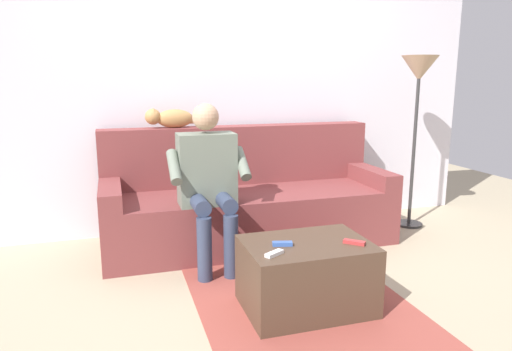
# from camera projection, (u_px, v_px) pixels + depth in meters

# --- Properties ---
(ground_plane) EXTENTS (8.00, 8.00, 0.00)m
(ground_plane) POSITION_uv_depth(u_px,v_px,m) (278.00, 276.00, 3.22)
(ground_plane) COLOR tan
(back_wall) EXTENTS (4.61, 0.06, 2.45)m
(back_wall) POSITION_uv_depth(u_px,v_px,m) (232.00, 90.00, 4.10)
(back_wall) COLOR silver
(back_wall) RESTS_ON ground
(couch) EXTENTS (2.30, 0.82, 0.93)m
(couch) POSITION_uv_depth(u_px,v_px,m) (247.00, 202.00, 3.86)
(couch) COLOR brown
(couch) RESTS_ON ground
(coffee_table) EXTENTS (0.72, 0.52, 0.40)m
(coffee_table) POSITION_uv_depth(u_px,v_px,m) (306.00, 276.00, 2.73)
(coffee_table) COLOR #4C3828
(coffee_table) RESTS_ON ground
(person_solo_seated) EXTENTS (0.55, 0.49, 1.15)m
(person_solo_seated) POSITION_uv_depth(u_px,v_px,m) (208.00, 177.00, 3.29)
(person_solo_seated) COLOR slate
(person_solo_seated) RESTS_ON ground
(cat_on_backrest) EXTENTS (0.53, 0.13, 0.16)m
(cat_on_backrest) POSITION_uv_depth(u_px,v_px,m) (169.00, 118.00, 3.79)
(cat_on_backrest) COLOR #B7844C
(cat_on_backrest) RESTS_ON couch
(remote_red) EXTENTS (0.12, 0.11, 0.02)m
(remote_red) POSITION_uv_depth(u_px,v_px,m) (354.00, 242.00, 2.67)
(remote_red) COLOR #B73333
(remote_red) RESTS_ON coffee_table
(remote_blue) EXTENTS (0.12, 0.07, 0.02)m
(remote_blue) POSITION_uv_depth(u_px,v_px,m) (282.00, 244.00, 2.64)
(remote_blue) COLOR #3860B7
(remote_blue) RESTS_ON coffee_table
(remote_white) EXTENTS (0.12, 0.09, 0.02)m
(remote_white) POSITION_uv_depth(u_px,v_px,m) (274.00, 254.00, 2.50)
(remote_white) COLOR white
(remote_white) RESTS_ON coffee_table
(floor_rug) EXTENTS (1.24, 1.89, 0.01)m
(floor_rug) POSITION_uv_depth(u_px,v_px,m) (296.00, 296.00, 2.91)
(floor_rug) COLOR #9E473D
(floor_rug) RESTS_ON ground
(floor_lamp) EXTENTS (0.31, 0.31, 1.51)m
(floor_lamp) POSITION_uv_depth(u_px,v_px,m) (419.00, 81.00, 4.05)
(floor_lamp) COLOR #2D2D2D
(floor_lamp) RESTS_ON ground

